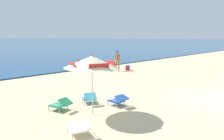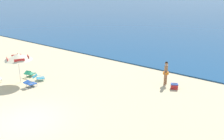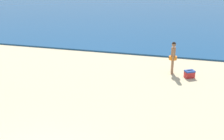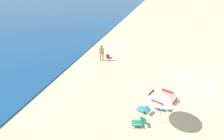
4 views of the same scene
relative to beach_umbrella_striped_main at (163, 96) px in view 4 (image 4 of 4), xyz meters
The scene contains 7 objects.
ground_plane 6.64m from the beach_umbrella_striped_main, 28.20° to the right, with size 800.00×800.00×0.00m, color #D1BA8E.
beach_umbrella_striped_main is the anchor object (origin of this frame).
lounge_chair_beside_umbrella 2.21m from the beach_umbrella_striped_main, ahead, with size 0.63×0.91×0.50m.
lounge_chair_facing_sea 2.18m from the beach_umbrella_striped_main, 54.80° to the left, with size 0.90×1.03×0.52m.
lounge_chair_spare_folded 2.20m from the beach_umbrella_striped_main, 117.26° to the left, with size 0.74×0.99×0.52m.
person_standing_near_shore 11.01m from the beach_umbrella_striped_main, 37.09° to the left, with size 0.43×0.52×1.76m.
cooler_box 11.63m from the beach_umbrella_striped_main, 32.61° to the left, with size 0.60×0.56×0.43m.
Camera 4 is at (-15.45, 3.47, 8.17)m, focal length 30.35 mm.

